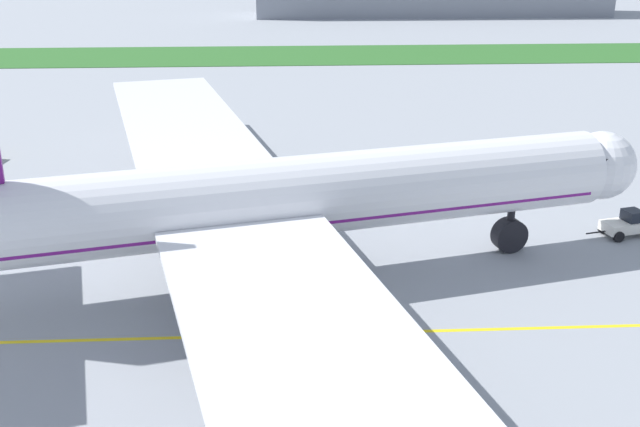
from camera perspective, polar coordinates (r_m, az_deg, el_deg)
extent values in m
plane|color=#9399A0|center=(51.74, 1.11, -7.24)|extent=(600.00, 600.00, 0.00)
cube|color=yellow|center=(49.10, 1.36, -8.89)|extent=(280.00, 0.36, 0.01)
cube|color=#2D6628|center=(153.87, -1.77, 11.67)|extent=(320.00, 24.00, 0.10)
cylinder|color=white|center=(53.36, -3.84, 1.10)|extent=(50.65, 17.75, 5.67)
cube|color=#661472|center=(53.70, -3.81, 0.10)|extent=(48.57, 16.82, 0.68)
sphere|color=white|center=(64.65, 20.12, 3.38)|extent=(5.39, 5.39, 5.39)
cube|color=white|center=(77.45, -10.11, 6.52)|extent=(21.86, 47.05, 0.45)
cylinder|color=#B7BABF|center=(68.30, -7.62, 3.24)|extent=(5.98, 4.33, 3.12)
cylinder|color=black|center=(68.75, -5.41, 3.46)|extent=(1.24, 3.29, 3.28)
cylinder|color=#B7BABF|center=(40.57, -0.05, -9.31)|extent=(5.98, 4.33, 3.12)
cylinder|color=black|center=(41.33, 3.56, -8.75)|extent=(1.24, 3.29, 3.28)
cylinder|color=black|center=(61.72, 13.96, -0.61)|extent=(0.59, 0.59, 2.20)
cylinder|color=black|center=(62.12, 13.87, -1.56)|extent=(2.91, 1.83, 2.69)
cylinder|color=black|center=(56.82, -8.43, -2.09)|extent=(0.59, 0.59, 2.20)
cylinder|color=black|center=(57.26, -8.37, -3.10)|extent=(2.91, 1.83, 2.69)
cylinder|color=black|center=(51.43, -7.38, -4.56)|extent=(0.59, 0.59, 2.20)
cylinder|color=black|center=(51.91, -7.32, -5.65)|extent=(2.91, 1.83, 2.69)
cube|color=black|center=(63.95, 19.59, 3.93)|extent=(2.95, 4.61, 1.02)
sphere|color=black|center=(54.71, -19.46, 0.99)|extent=(0.40, 0.40, 0.40)
sphere|color=black|center=(54.64, -14.43, 1.51)|extent=(0.40, 0.40, 0.40)
sphere|color=black|center=(54.99, -9.42, 2.03)|extent=(0.40, 0.40, 0.40)
sphere|color=black|center=(55.76, -4.51, 2.51)|extent=(0.40, 0.40, 0.40)
sphere|color=black|center=(56.93, 0.23, 2.96)|extent=(0.40, 0.40, 0.40)
sphere|color=black|center=(58.47, 4.76, 3.37)|extent=(0.40, 0.40, 0.40)
sphere|color=black|center=(60.36, 9.03, 3.74)|extent=(0.40, 0.40, 0.40)
sphere|color=black|center=(62.57, 13.03, 4.07)|extent=(0.40, 0.40, 0.40)
cube|color=white|center=(68.28, 21.72, -0.86)|extent=(4.21, 2.88, 0.82)
cube|color=black|center=(68.34, 22.19, -0.13)|extent=(1.71, 1.82, 0.90)
cylinder|color=black|center=(66.70, 19.78, -1.34)|extent=(1.78, 0.55, 0.12)
cylinder|color=black|center=(66.89, 21.29, -1.61)|extent=(0.96, 0.56, 0.90)
cylinder|color=black|center=(68.35, 20.28, -1.01)|extent=(0.96, 0.56, 0.90)
cylinder|color=black|center=(69.95, 22.05, -0.76)|extent=(0.96, 0.56, 0.90)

